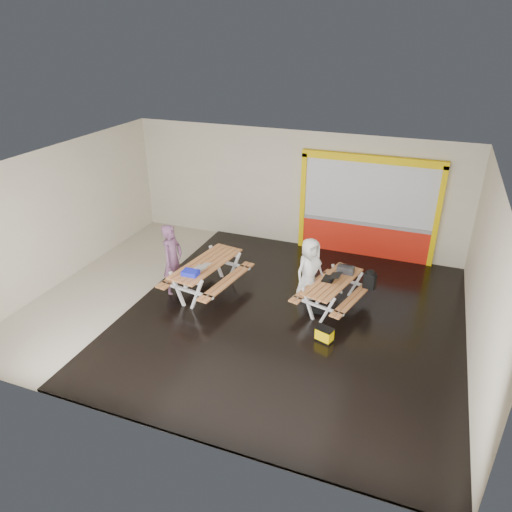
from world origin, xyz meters
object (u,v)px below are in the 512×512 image
at_px(backpack, 370,280).
at_px(dark_case, 317,308).
at_px(person_left, 173,260).
at_px(blue_pouch, 190,273).
at_px(toolbox, 346,270).
at_px(person_right, 309,270).
at_px(laptop_left, 200,268).
at_px(picnic_table_right, 333,287).
at_px(fluke_bag, 324,335).
at_px(picnic_table_left, 207,270).
at_px(laptop_right, 331,278).

bearing_deg(backpack, dark_case, -144.09).
bearing_deg(person_left, blue_pouch, -120.23).
bearing_deg(toolbox, blue_pouch, -154.55).
bearing_deg(blue_pouch, person_left, 148.97).
bearing_deg(person_right, laptop_left, 146.75).
relative_size(picnic_table_right, fluke_bag, 5.09).
bearing_deg(backpack, laptop_left, -161.43).
distance_m(picnic_table_right, toolbox, 0.58).
height_order(picnic_table_right, toolbox, toolbox).
bearing_deg(picnic_table_right, picnic_table_left, -172.53).
distance_m(laptop_right, dark_case, 0.80).
bearing_deg(toolbox, person_right, -164.03).
xyz_separation_m(person_right, blue_pouch, (-2.51, -1.35, 0.12)).
bearing_deg(picnic_table_left, laptop_left, -84.79).
distance_m(laptop_left, backpack, 4.05).
distance_m(toolbox, backpack, 0.61).
distance_m(picnic_table_left, laptop_left, 0.49).
xyz_separation_m(person_left, laptop_right, (3.82, 0.70, -0.10)).
relative_size(laptop_right, backpack, 0.94).
bearing_deg(person_right, toolbox, -41.04).
bearing_deg(picnic_table_right, laptop_left, -165.11).
bearing_deg(person_left, fluke_bag, -99.26).
distance_m(toolbox, dark_case, 1.17).
bearing_deg(fluke_bag, backpack, 71.41).
height_order(person_left, dark_case, person_left).
height_order(backpack, fluke_bag, backpack).
xyz_separation_m(picnic_table_left, laptop_right, (3.03, 0.43, 0.15)).
height_order(laptop_right, dark_case, laptop_right).
xyz_separation_m(backpack, dark_case, (-1.06, -0.77, -0.57)).
relative_size(blue_pouch, fluke_bag, 0.89).
xyz_separation_m(person_right, dark_case, (0.36, -0.54, -0.68)).
distance_m(picnic_table_left, person_left, 0.87).
bearing_deg(blue_pouch, fluke_bag, -4.82).
height_order(laptop_left, laptop_right, laptop_left).
bearing_deg(picnic_table_right, laptop_right, 157.43).
height_order(toolbox, dark_case, toolbox).
bearing_deg(picnic_table_left, backpack, 12.82).
relative_size(person_left, dark_case, 4.98).
bearing_deg(fluke_bag, blue_pouch, 175.18).
bearing_deg(person_left, picnic_table_right, -79.45).
distance_m(person_right, blue_pouch, 2.85).
bearing_deg(backpack, toolbox, 178.96).
distance_m(picnic_table_left, fluke_bag, 3.42).
distance_m(dark_case, fluke_bag, 1.18).
relative_size(dark_case, fluke_bag, 0.88).
xyz_separation_m(laptop_left, dark_case, (2.77, 0.52, -0.81)).
bearing_deg(person_left, backpack, -75.43).
distance_m(laptop_left, laptop_right, 3.11).
relative_size(toolbox, fluke_bag, 0.97).
bearing_deg(blue_pouch, picnic_table_right, 19.28).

